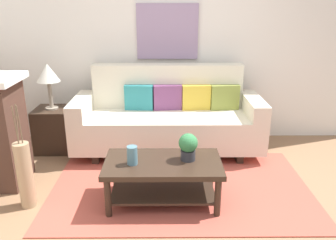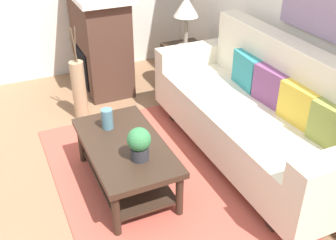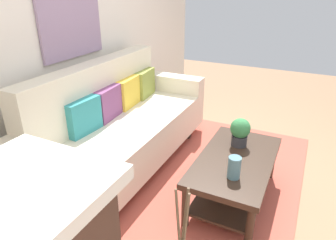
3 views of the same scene
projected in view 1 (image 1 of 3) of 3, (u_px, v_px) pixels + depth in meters
ground_plane at (183, 216)px, 3.13m from camera, size 9.30×9.30×0.00m
wall_back at (177, 40)px, 4.57m from camera, size 5.30×0.10×2.70m
area_rug at (180, 187)px, 3.60m from camera, size 2.66×1.63×0.01m
couch at (168, 119)px, 4.36m from camera, size 2.33×0.84×1.08m
throw_pillow_teal at (139, 97)px, 4.40m from camera, size 0.37×0.15×0.32m
throw_pillow_plum at (168, 97)px, 4.40m from camera, size 0.37×0.15×0.32m
throw_pillow_mustard at (196, 97)px, 4.40m from camera, size 0.37×0.15×0.32m
throw_pillow_olive at (225, 97)px, 4.40m from camera, size 0.37×0.16×0.32m
coffee_table at (163, 172)px, 3.25m from camera, size 1.10×0.60×0.43m
tabletop_vase at (132, 155)px, 3.14m from camera, size 0.10×0.10×0.18m
potted_plant_tabletop at (188, 146)px, 3.21m from camera, size 0.18×0.18×0.26m
side_table at (54, 129)px, 4.43m from camera, size 0.44×0.44×0.56m
table_lamp at (48, 75)px, 4.19m from camera, size 0.28×0.28×0.57m
floor_vase at (25, 175)px, 3.19m from camera, size 0.14×0.14×0.64m
floor_vase_branch_a at (19, 125)px, 3.02m from camera, size 0.02×0.04×0.36m
floor_vase_branch_b at (17, 124)px, 3.04m from camera, size 0.02×0.04×0.36m
floor_vase_branch_c at (15, 125)px, 3.00m from camera, size 0.01×0.04×0.36m
framed_painting at (167, 32)px, 4.46m from camera, size 0.80×0.03×0.70m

